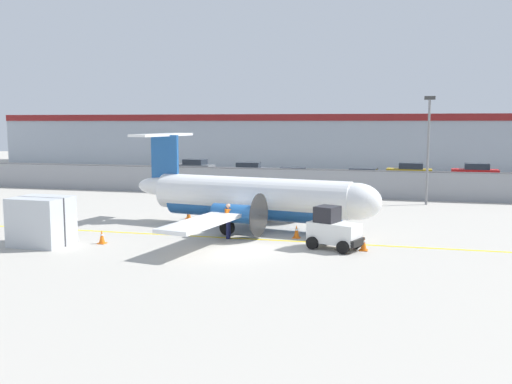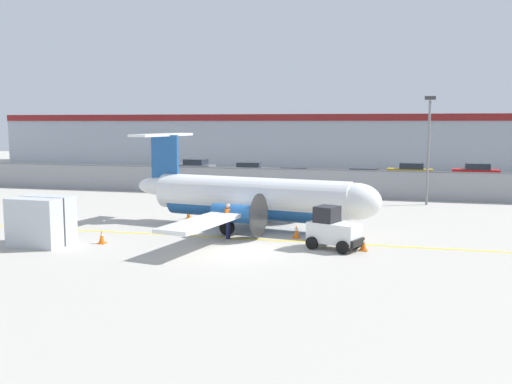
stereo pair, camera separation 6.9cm
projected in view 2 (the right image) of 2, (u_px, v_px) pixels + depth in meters
name	position (u px, v px, depth m)	size (l,w,h in m)	color
ground_plane	(252.00, 239.00, 27.25)	(140.00, 140.00, 0.01)	#ADA89E
perimeter_fence	(306.00, 182.00, 42.51)	(98.00, 0.10, 2.10)	gray
parking_lot_strip	(325.00, 181.00, 53.71)	(98.00, 17.00, 0.12)	#38383A
background_building	(344.00, 140.00, 71.11)	(91.00, 8.10, 6.50)	#A8B2BC
commuter_airplane	(256.00, 198.00, 29.80)	(14.01, 16.02, 4.92)	white
baggage_tug	(333.00, 230.00, 25.05)	(2.57, 2.05, 1.88)	silver
ground_crew_worker	(228.00, 219.00, 27.30)	(0.34, 0.54, 1.70)	#191E4C
cargo_container	(41.00, 221.00, 25.84)	(2.48, 2.10, 2.20)	#B7BCC1
traffic_cone_near_left	(189.00, 214.00, 32.90)	(0.36, 0.36, 0.64)	orange
traffic_cone_near_right	(102.00, 237.00, 26.22)	(0.36, 0.36, 0.64)	orange
traffic_cone_far_left	(296.00, 232.00, 27.46)	(0.36, 0.36, 0.64)	orange
traffic_cone_far_right	(363.00, 244.00, 24.78)	(0.36, 0.36, 0.64)	orange
parked_car_0	(195.00, 167.00, 59.59)	(4.39, 2.45, 1.58)	slate
parked_car_1	(248.00, 170.00, 55.10)	(4.30, 2.22, 1.58)	slate
parked_car_2	(292.00, 177.00, 49.06)	(4.38, 2.40, 1.58)	#19662D
parked_car_3	(365.00, 178.00, 48.00)	(4.37, 2.40, 1.58)	slate
parked_car_4	(410.00, 171.00, 54.22)	(4.29, 2.19, 1.58)	#B28C19
parked_car_5	(476.00, 172.00, 53.60)	(4.29, 2.19, 1.58)	red
apron_light_pole	(429.00, 141.00, 38.06)	(0.70, 0.30, 7.27)	slate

